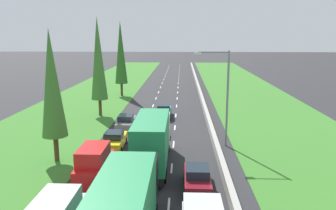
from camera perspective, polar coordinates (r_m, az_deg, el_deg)
name	(u,v)px	position (r m, az deg, el deg)	size (l,w,h in m)	color
ground_plane	(167,95)	(59.41, -0.11, 1.64)	(300.00, 300.00, 0.00)	#28282B
grass_verge_left	(96,95)	(61.26, -12.02, 1.70)	(14.00, 140.00, 0.04)	#387528
grass_verge_right	(250,96)	(60.53, 13.59, 1.51)	(14.00, 140.00, 0.04)	#387528
median_barrier	(200,93)	(59.37, 5.40, 1.99)	(0.44, 120.00, 0.85)	#9E9B93
lane_markings	(167,95)	(59.41, -0.11, 1.64)	(3.64, 116.00, 0.01)	white
green_box_truck_centre_lane	(126,210)	(17.15, -6.96, -17.06)	(2.46, 9.40, 4.18)	black
green_box_truck_centre_lane_third	(153,140)	(27.22, -2.60, -5.89)	(2.46, 9.40, 4.18)	black
grey_hatchback_centre_lane	(158,126)	(36.37, -1.72, -3.55)	(1.74, 3.90, 1.72)	slate
teal_sedan_centre_lane	(164,111)	(43.60, -0.70, -1.00)	(1.82, 4.50, 1.64)	teal
red_van_left_lane	(95,165)	(24.89, -12.18, -9.80)	(1.96, 4.90, 2.82)	red
maroon_sedan_right_lane	(197,178)	(23.90, 4.91, -12.01)	(1.82, 4.50, 1.64)	maroon
yellow_sedan_left_lane	(114,140)	(32.12, -8.96, -5.81)	(1.82, 4.50, 1.64)	yellow
grey_sedan_left_lane	(126,122)	(38.40, -7.05, -2.84)	(1.82, 4.50, 1.64)	slate
poplar_tree_second	(52,84)	(28.84, -18.86, 3.34)	(2.07, 2.07, 10.95)	#4C3823
poplar_tree_third	(98,59)	(44.37, -11.59, 7.55)	(2.12, 2.12, 12.63)	#4C3823
poplar_tree_fourth	(121,53)	(58.61, -7.91, 8.67)	(2.12, 2.12, 12.69)	#4C3823
street_light_mast	(224,92)	(31.88, 9.33, 2.21)	(3.20, 0.28, 9.00)	gray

